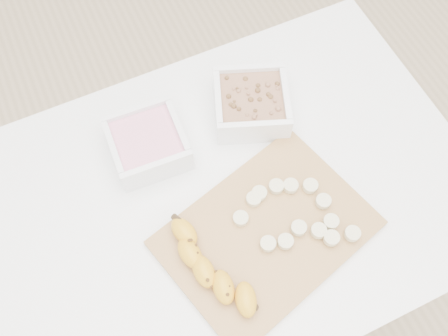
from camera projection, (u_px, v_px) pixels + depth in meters
name	position (u px, v px, depth m)	size (l,w,h in m)	color
ground	(228.00, 280.00, 1.68)	(3.50, 3.50, 0.00)	#C6AD89
table	(230.00, 210.00, 1.10)	(1.00, 0.70, 0.75)	white
bowl_yogurt	(148.00, 143.00, 1.02)	(0.16, 0.16, 0.07)	white
bowl_granola	(251.00, 104.00, 1.06)	(0.20, 0.20, 0.07)	white
cutting_board	(267.00, 233.00, 0.96)	(0.39, 0.28, 0.01)	#AC7F4A
banana	(213.00, 269.00, 0.91)	(0.06, 0.22, 0.04)	gold
banana_slices	(295.00, 214.00, 0.96)	(0.21, 0.18, 0.02)	beige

